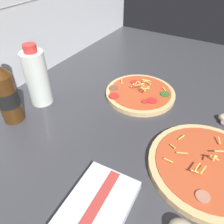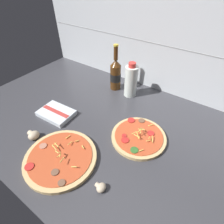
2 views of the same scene
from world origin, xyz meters
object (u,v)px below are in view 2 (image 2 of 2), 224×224
Objects in this scene: pizza_far at (138,137)px; beer_bottle at (116,74)px; oil_bottle at (131,81)px; dish_towel at (56,113)px; mushroom_right at (101,187)px; pizza_near at (61,158)px; mushroom_left at (33,135)px.

beer_bottle reaches higher than pizza_far.
beer_bottle is 11.33cm from oil_bottle.
mushroom_right is at bearing -22.70° from dish_towel.
beer_bottle is (-11.34, 56.93, 8.88)cm from pizza_near.
pizza_near is at bearing -126.33° from pizza_far.
pizza_near reaches higher than mushroom_right.
mushroom_right reaches higher than dish_towel.
pizza_far reaches higher than dish_towel.
mushroom_right is (21.06, -0.46, 0.29)cm from pizza_near.
pizza_far is 1.20× the size of oil_bottle.
mushroom_left reaches higher than mushroom_right.
beer_bottle is at bearing 119.45° from mushroom_right.
pizza_near is 58.73cm from beer_bottle.
mushroom_left is at bearing -77.50° from dish_towel.
mushroom_right is at bearing -69.50° from oil_bottle.
pizza_far is at bearing 13.60° from dish_towel.
beer_bottle reaches higher than pizza_near.
mushroom_right is 0.22× the size of dish_towel.
pizza_far is 0.90× the size of beer_bottle.
mushroom_right is at bearing -89.40° from pizza_far.
mushroom_right is (39.86, -1.57, -0.49)cm from mushroom_left.
mushroom_left is (-18.80, 1.10, 0.78)cm from pizza_near.
oil_bottle is at bearing 110.50° from mushroom_right.
pizza_near is at bearing -78.73° from beer_bottle.
beer_bottle is (-32.10, 28.71, 8.96)cm from pizza_far.
pizza_far is at bearing 34.43° from mushroom_left.
mushroom_right is (0.30, -28.68, 0.37)cm from pizza_far.
beer_bottle is 6.93× the size of mushroom_right.
beer_bottle is 1.50× the size of dish_towel.
mushroom_left is (-18.75, -54.91, -7.70)cm from oil_bottle.
pizza_far reaches higher than mushroom_left.
oil_bottle is (11.29, -0.92, -0.41)cm from beer_bottle.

